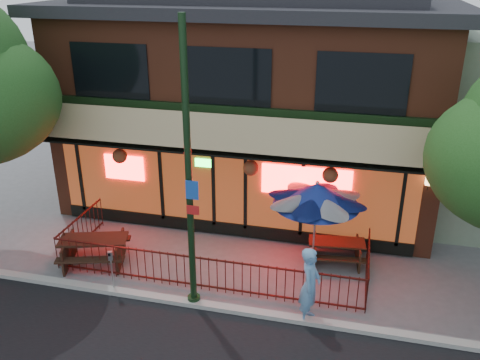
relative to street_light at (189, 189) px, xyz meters
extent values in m
plane|color=gray|center=(0.00, 0.40, -3.15)|extent=(80.00, 80.00, 0.00)
cube|color=#999993|center=(0.00, -0.10, -3.09)|extent=(80.00, 0.25, 0.12)
cube|color=brown|center=(0.00, 7.60, 0.10)|extent=(12.00, 8.00, 6.50)
cube|color=#59230F|center=(0.00, 3.58, -1.50)|extent=(11.00, 0.06, 2.60)
cube|color=#FF0C0C|center=(2.30, 3.50, -1.05)|extent=(2.60, 0.04, 0.90)
cube|color=#FF0C0C|center=(-3.40, 3.50, -1.15)|extent=(1.30, 0.04, 0.80)
cube|color=tan|center=(0.00, 3.10, 0.40)|extent=(12.20, 1.33, 1.26)
cube|color=black|center=(-3.60, 3.58, 1.85)|extent=(2.40, 0.06, 1.60)
cube|color=black|center=(0.00, 3.58, 1.85)|extent=(2.40, 0.06, 1.60)
cube|color=black|center=(3.60, 3.58, 1.85)|extent=(2.40, 0.06, 1.60)
cube|color=black|center=(0.00, 3.55, -2.90)|extent=(11.00, 0.12, 0.40)
cube|color=#FFC672|center=(5.60, 3.42, -0.60)|extent=(0.18, 0.18, 0.32)
cube|color=#40110D|center=(0.00, 0.60, -2.20)|extent=(8.40, 0.04, 0.04)
cube|color=#40110D|center=(0.00, 0.60, -3.03)|extent=(8.40, 0.04, 0.04)
cube|color=#40110D|center=(-4.20, 1.90, -2.20)|extent=(0.04, 2.60, 0.04)
cube|color=#40110D|center=(4.20, 1.90, -2.20)|extent=(0.04, 2.60, 0.04)
cylinder|color=#40110D|center=(0.00, 0.60, -2.65)|extent=(0.02, 0.02, 1.00)
cylinder|color=black|center=(0.00, 0.00, 0.35)|extent=(0.16, 0.16, 7.00)
cylinder|color=black|center=(0.00, 0.00, -3.05)|extent=(0.32, 0.32, 0.20)
cube|color=#194CB2|center=(0.12, -0.15, 0.05)|extent=(0.30, 0.02, 0.45)
cube|color=red|center=(0.12, -0.15, -0.45)|extent=(0.30, 0.02, 0.22)
cube|color=#311B11|center=(-4.02, 0.89, -2.77)|extent=(0.45, 1.31, 0.77)
cube|color=#311B11|center=(-2.63, 1.31, -2.77)|extent=(0.45, 1.31, 0.77)
cube|color=#311B11|center=(-3.32, 1.10, -2.38)|extent=(2.01, 1.29, 0.06)
cube|color=#311B11|center=(-3.16, 0.56, -2.69)|extent=(1.87, 0.82, 0.05)
cube|color=#311B11|center=(-3.49, 1.65, -2.69)|extent=(1.87, 0.82, 0.05)
cube|color=#382213|center=(2.73, 2.73, -2.83)|extent=(0.18, 1.13, 0.64)
cube|color=#382213|center=(3.94, 2.87, -2.83)|extent=(0.18, 1.13, 0.64)
cube|color=#382213|center=(3.33, 2.80, -2.51)|extent=(1.63, 0.83, 0.05)
cube|color=#382213|center=(3.39, 2.33, -2.77)|extent=(1.58, 0.42, 0.04)
cube|color=#382213|center=(3.28, 3.28, -2.77)|extent=(1.58, 0.42, 0.04)
cylinder|color=gray|center=(2.71, 2.35, -1.94)|extent=(0.06, 0.06, 2.43)
cone|color=navy|center=(2.71, 2.35, -0.89)|extent=(2.32, 2.32, 0.61)
sphere|color=gray|center=(2.71, 2.35, -0.56)|extent=(0.11, 0.11, 0.11)
imported|color=#6599CA|center=(2.86, 0.05, -2.18)|extent=(0.55, 0.76, 1.94)
cylinder|color=#93969B|center=(-2.21, 0.00, -2.67)|extent=(0.04, 0.04, 0.95)
cube|color=#93969B|center=(-2.21, 0.00, -2.09)|extent=(0.13, 0.12, 0.24)
cube|color=black|center=(-2.21, -0.04, -2.04)|extent=(0.07, 0.03, 0.09)
camera|label=1|loc=(3.64, -9.98, 4.73)|focal=38.00mm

